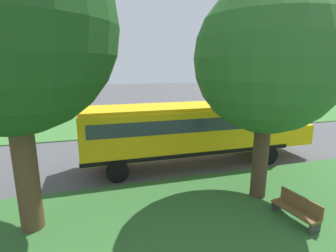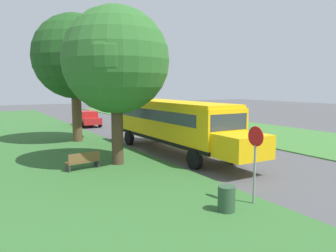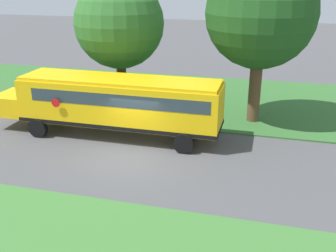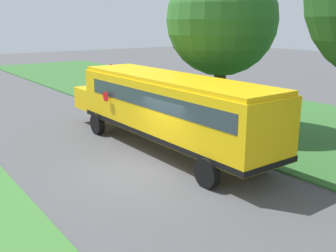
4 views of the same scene
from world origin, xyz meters
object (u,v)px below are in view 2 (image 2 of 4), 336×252
(school_bus, at_px, (174,122))
(oak_tree_roadside_mid, at_px, (73,57))
(park_bench, at_px, (83,161))
(car_red_nearest, at_px, (87,118))
(oak_tree_beside_bus, at_px, (115,60))
(stop_sign, at_px, (255,156))
(trash_bin, at_px, (226,200))

(school_bus, relative_size, oak_tree_roadside_mid, 1.36)
(park_bench, bearing_deg, school_bus, 13.29)
(car_red_nearest, bearing_deg, oak_tree_beside_bus, -102.08)
(car_red_nearest, xyz_separation_m, oak_tree_roadside_mid, (-3.59, -9.12, 5.28))
(school_bus, relative_size, stop_sign, 4.53)
(stop_sign, relative_size, park_bench, 1.66)
(oak_tree_beside_bus, relative_size, oak_tree_roadside_mid, 0.88)
(oak_tree_roadside_mid, bearing_deg, trash_bin, -88.20)
(oak_tree_beside_bus, distance_m, trash_bin, 9.11)
(school_bus, bearing_deg, stop_sign, -104.74)
(car_red_nearest, distance_m, oak_tree_beside_bus, 18.50)
(trash_bin, bearing_deg, car_red_nearest, 83.03)
(oak_tree_beside_bus, xyz_separation_m, trash_bin, (0.68, -7.66, -4.88))
(oak_tree_roadside_mid, bearing_deg, oak_tree_beside_bus, -91.15)
(park_bench, height_order, trash_bin, park_bench)
(school_bus, bearing_deg, park_bench, -166.71)
(oak_tree_beside_bus, relative_size, park_bench, 4.85)
(car_red_nearest, height_order, trash_bin, car_red_nearest)
(stop_sign, relative_size, trash_bin, 3.04)
(car_red_nearest, bearing_deg, school_bus, -87.99)
(oak_tree_roadside_mid, xyz_separation_m, trash_bin, (0.51, -16.09, -5.70))
(oak_tree_beside_bus, xyz_separation_m, oak_tree_roadside_mid, (0.17, 8.44, 0.82))
(stop_sign, distance_m, park_bench, 8.51)
(stop_sign, bearing_deg, oak_tree_roadside_mid, 96.36)
(trash_bin, bearing_deg, oak_tree_roadside_mid, 91.80)
(park_bench, relative_size, trash_bin, 1.84)
(park_bench, bearing_deg, oak_tree_beside_bus, 0.65)
(oak_tree_roadside_mid, bearing_deg, school_bus, -59.41)
(car_red_nearest, relative_size, trash_bin, 4.89)
(oak_tree_roadside_mid, distance_m, park_bench, 10.37)
(car_red_nearest, distance_m, trash_bin, 25.40)
(trash_bin, bearing_deg, stop_sign, 3.17)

